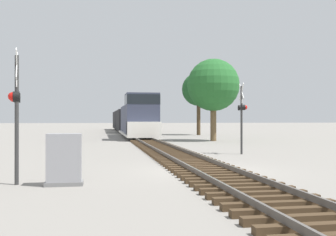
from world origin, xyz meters
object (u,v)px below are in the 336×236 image
Objects in this scene: crossing_signal_near at (16,104)px; crossing_signal_far at (242,112)px; relay_cabinet at (64,160)px; tree_far_right at (213,85)px; freight_train at (128,120)px; tree_mid_background at (199,90)px.

crossing_signal_near is 13.38m from crossing_signal_far.
tree_far_right reaches higher than relay_cabinet.
crossing_signal_far is 13.63m from tree_far_right.
tree_far_right is (2.22, 13.19, 2.63)m from crossing_signal_far.
freight_train is 6.05× the size of tree_far_right.
tree_far_right is (11.05, 22.14, 4.26)m from relay_cabinet.
crossing_signal_far is at bearing 45.40° from relay_cabinet.
crossing_signal_near is 38.06m from tree_mid_background.
relay_cabinet is (-4.87, -43.41, -1.07)m from freight_train.
tree_far_right reaches higher than freight_train.
tree_mid_background is (14.47, 35.05, 3.26)m from crossing_signal_near.
freight_train is 29.37× the size of relay_cabinet.
tree_mid_background reaches higher than crossing_signal_near.
tree_far_right is at bearing -98.55° from tree_mid_background.
freight_train is 11.29× the size of crossing_signal_far.
tree_mid_background is at bearing -3.90° from crossing_signal_far.
tree_mid_background is at bearing 148.27° from crossing_signal_near.
crossing_signal_near is at bearing -112.43° from tree_mid_background.
relay_cabinet is 0.20× the size of tree_mid_background.
tree_mid_background reaches higher than freight_train.
freight_train is 5.77× the size of tree_mid_background.
tree_far_right is 13.43m from tree_mid_background.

